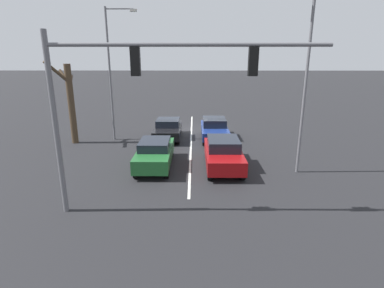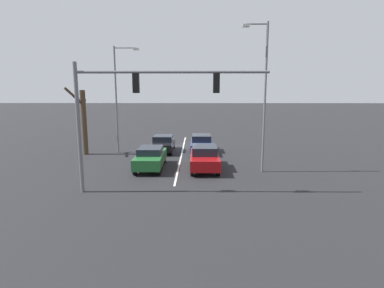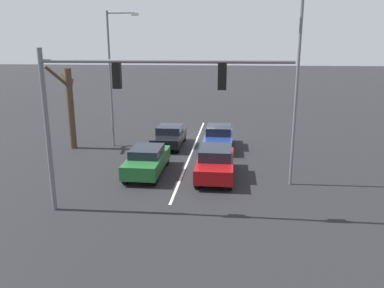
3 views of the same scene
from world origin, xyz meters
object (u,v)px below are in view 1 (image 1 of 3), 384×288
at_px(car_black_midlane_second, 168,128).
at_px(street_lamp_right_shoulder, 113,67).
at_px(car_maroon_leftlane_front, 223,153).
at_px(traffic_signal_gantry, 132,86).
at_px(street_lamp_left_shoulder, 304,67).
at_px(bare_tree_near, 70,101).
at_px(car_darkgreen_midlane_front, 155,153).
at_px(car_navy_leftlane_second, 214,128).

relative_size(car_black_midlane_second, street_lamp_right_shoulder, 0.49).
relative_size(car_maroon_leftlane_front, traffic_signal_gantry, 0.48).
height_order(traffic_signal_gantry, street_lamp_left_shoulder, street_lamp_left_shoulder).
bearing_deg(bare_tree_near, traffic_signal_gantry, 122.79).
height_order(car_black_midlane_second, bare_tree_near, bare_tree_near).
bearing_deg(car_darkgreen_midlane_front, street_lamp_right_shoulder, -58.22).
distance_m(car_maroon_leftlane_front, car_navy_leftlane_second, 5.95).
xyz_separation_m(car_navy_leftlane_second, bare_tree_near, (9.86, 1.15, 2.18)).
distance_m(street_lamp_left_shoulder, bare_tree_near, 14.86).
distance_m(traffic_signal_gantry, bare_tree_near, 11.66).
relative_size(car_darkgreen_midlane_front, car_navy_leftlane_second, 0.99).
xyz_separation_m(car_darkgreen_midlane_front, car_black_midlane_second, (-0.20, -5.96, -0.03)).
relative_size(car_black_midlane_second, car_navy_leftlane_second, 0.97).
bearing_deg(street_lamp_right_shoulder, traffic_signal_gantry, 108.00).
height_order(street_lamp_right_shoulder, bare_tree_near, street_lamp_right_shoulder).
distance_m(street_lamp_right_shoulder, bare_tree_near, 3.65).
relative_size(car_maroon_leftlane_front, car_navy_leftlane_second, 1.02).
xyz_separation_m(street_lamp_right_shoulder, bare_tree_near, (2.80, 0.89, -2.17)).
distance_m(car_maroon_leftlane_front, street_lamp_right_shoulder, 10.10).
distance_m(car_navy_leftlane_second, bare_tree_near, 10.16).
distance_m(car_navy_leftlane_second, traffic_signal_gantry, 12.11).
distance_m(traffic_signal_gantry, street_lamp_right_shoulder, 11.11).
bearing_deg(car_navy_leftlane_second, traffic_signal_gantry, 71.50).
distance_m(traffic_signal_gantry, street_lamp_left_shoulder, 8.48).
relative_size(street_lamp_right_shoulder, street_lamp_left_shoulder, 0.95).
xyz_separation_m(traffic_signal_gantry, street_lamp_left_shoulder, (-7.36, -4.17, 0.49)).
distance_m(car_black_midlane_second, car_navy_leftlane_second, 3.40).
xyz_separation_m(car_maroon_leftlane_front, street_lamp_right_shoulder, (7.14, -5.69, 4.31)).
relative_size(car_navy_leftlane_second, traffic_signal_gantry, 0.47).
bearing_deg(car_maroon_leftlane_front, car_navy_leftlane_second, -89.15).
relative_size(car_darkgreen_midlane_front, street_lamp_left_shoulder, 0.47).
xyz_separation_m(traffic_signal_gantry, street_lamp_right_shoulder, (3.43, -10.57, 0.31)).
bearing_deg(car_black_midlane_second, car_maroon_leftlane_front, 119.86).
relative_size(street_lamp_left_shoulder, bare_tree_near, 1.68).
height_order(car_darkgreen_midlane_front, street_lamp_right_shoulder, street_lamp_right_shoulder).
bearing_deg(car_black_midlane_second, bare_tree_near, 11.07).
xyz_separation_m(car_darkgreen_midlane_front, bare_tree_near, (6.26, -4.69, 2.19)).
distance_m(street_lamp_right_shoulder, street_lamp_left_shoulder, 12.55).
bearing_deg(street_lamp_right_shoulder, street_lamp_left_shoulder, 149.37).
bearing_deg(car_black_midlane_second, traffic_signal_gantry, 88.81).
distance_m(car_darkgreen_midlane_front, bare_tree_near, 8.12).
xyz_separation_m(car_darkgreen_midlane_front, street_lamp_left_shoulder, (-7.34, 0.81, 4.53)).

